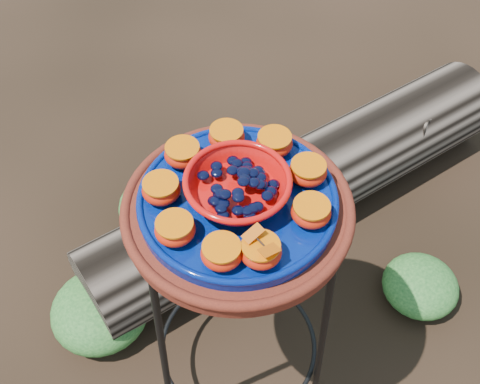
{
  "coord_description": "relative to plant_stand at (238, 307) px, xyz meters",
  "views": [
    {
      "loc": [
        -0.08,
        -0.69,
        1.61
      ],
      "look_at": [
        0.0,
        0.0,
        0.77
      ],
      "focal_mm": 45.0,
      "sensor_mm": 36.0,
      "label": 1
    }
  ],
  "objects": [
    {
      "name": "ground",
      "position": [
        0.0,
        0.0,
        -0.35
      ],
      "size": [
        60.0,
        60.0,
        0.0
      ],
      "primitive_type": "plane",
      "color": "black"
    },
    {
      "name": "plant_stand",
      "position": [
        0.0,
        0.0,
        0.0
      ],
      "size": [
        0.44,
        0.44,
        0.7
      ],
      "primitive_type": null,
      "color": "black",
      "rests_on": "ground"
    },
    {
      "name": "terracotta_saucer",
      "position": [
        0.0,
        0.0,
        0.37
      ],
      "size": [
        0.43,
        0.43,
        0.03
      ],
      "primitive_type": "cylinder",
      "color": "#451511",
      "rests_on": "plant_stand"
    },
    {
      "name": "cobalt_plate",
      "position": [
        0.0,
        0.0,
        0.4
      ],
      "size": [
        0.37,
        0.37,
        0.02
      ],
      "primitive_type": "cylinder",
      "color": "#000448",
      "rests_on": "terracotta_saucer"
    },
    {
      "name": "red_bowl",
      "position": [
        0.0,
        0.0,
        0.43
      ],
      "size": [
        0.18,
        0.18,
        0.05
      ],
      "primitive_type": null,
      "color": "red",
      "rests_on": "cobalt_plate"
    },
    {
      "name": "glass_gems",
      "position": [
        0.0,
        0.0,
        0.47
      ],
      "size": [
        0.14,
        0.14,
        0.02
      ],
      "primitive_type": null,
      "color": "black",
      "rests_on": "red_bowl"
    },
    {
      "name": "orange_half_0",
      "position": [
        0.02,
        -0.14,
        0.43
      ],
      "size": [
        0.07,
        0.07,
        0.04
      ],
      "primitive_type": "ellipsoid",
      "color": "#B10D0A",
      "rests_on": "cobalt_plate"
    },
    {
      "name": "orange_half_1",
      "position": [
        0.12,
        -0.06,
        0.43
      ],
      "size": [
        0.07,
        0.07,
        0.04
      ],
      "primitive_type": "ellipsoid",
      "color": "#B10D0A",
      "rests_on": "cobalt_plate"
    },
    {
      "name": "orange_half_2",
      "position": [
        0.13,
        0.03,
        0.43
      ],
      "size": [
        0.07,
        0.07,
        0.04
      ],
      "primitive_type": "ellipsoid",
      "color": "#B10D0A",
      "rests_on": "cobalt_plate"
    },
    {
      "name": "orange_half_3",
      "position": [
        0.09,
        0.11,
        0.43
      ],
      "size": [
        0.07,
        0.07,
        0.04
      ],
      "primitive_type": "ellipsoid",
      "color": "#B10D0A",
      "rests_on": "cobalt_plate"
    },
    {
      "name": "orange_half_4",
      "position": [
        -0.0,
        0.14,
        0.43
      ],
      "size": [
        0.07,
        0.07,
        0.04
      ],
      "primitive_type": "ellipsoid",
      "color": "#B10D0A",
      "rests_on": "cobalt_plate"
    },
    {
      "name": "orange_half_5",
      "position": [
        -0.09,
        0.1,
        0.43
      ],
      "size": [
        0.07,
        0.07,
        0.04
      ],
      "primitive_type": "ellipsoid",
      "color": "#B10D0A",
      "rests_on": "cobalt_plate"
    },
    {
      "name": "orange_half_6",
      "position": [
        -0.14,
        0.02,
        0.43
      ],
      "size": [
        0.07,
        0.07,
        0.04
      ],
      "primitive_type": "ellipsoid",
      "color": "#B10D0A",
      "rests_on": "cobalt_plate"
    },
    {
      "name": "orange_half_7",
      "position": [
        -0.12,
        -0.07,
        0.43
      ],
      "size": [
        0.07,
        0.07,
        0.04
      ],
      "primitive_type": "ellipsoid",
      "color": "#B10D0A",
      "rests_on": "cobalt_plate"
    },
    {
      "name": "orange_half_8",
      "position": [
        -0.04,
        -0.13,
        0.43
      ],
      "size": [
        0.07,
        0.07,
        0.04
      ],
      "primitive_type": "ellipsoid",
      "color": "#B10D0A",
      "rests_on": "cobalt_plate"
    },
    {
      "name": "butterfly",
      "position": [
        0.02,
        -0.14,
        0.46
      ],
      "size": [
        0.09,
        0.08,
        0.01
      ],
      "primitive_type": null,
      "rotation": [
        0.0,
        0.0,
        0.54
      ],
      "color": "#C24D06",
      "rests_on": "orange_half_0"
    },
    {
      "name": "driftwood_log",
      "position": [
        0.27,
        0.53,
        -0.21
      ],
      "size": [
        1.5,
        1.01,
        0.28
      ],
      "primitive_type": null,
      "rotation": [
        0.0,
        0.0,
        0.46
      ],
      "color": "black",
      "rests_on": "ground"
    },
    {
      "name": "foliage_left",
      "position": [
        -0.38,
        0.19,
        -0.28
      ],
      "size": [
        0.28,
        0.28,
        0.14
      ],
      "primitive_type": "ellipsoid",
      "color": "#144418",
      "rests_on": "ground"
    },
    {
      "name": "foliage_right",
      "position": [
        0.57,
        0.16,
        -0.29
      ],
      "size": [
        0.23,
        0.23,
        0.11
      ],
      "primitive_type": "ellipsoid",
      "color": "#144418",
      "rests_on": "ground"
    },
    {
      "name": "foliage_back",
      "position": [
        -0.17,
        0.55,
        -0.27
      ],
      "size": [
        0.3,
        0.3,
        0.15
      ],
      "primitive_type": "ellipsoid",
      "color": "#144418",
      "rests_on": "ground"
    }
  ]
}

